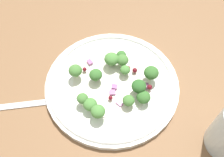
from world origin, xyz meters
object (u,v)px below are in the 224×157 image
object	(u,v)px
broccoli_floret_1	(139,86)
fork	(27,104)
plate	(112,84)
broccoli_floret_2	(98,112)
broccoli_floret_0	(96,77)

from	to	relation	value
broccoli_floret_1	fork	distance (cm)	21.46
plate	broccoli_floret_2	distance (cm)	8.08
plate	broccoli_floret_2	xyz separation A→B (cm)	(-4.12, -6.49, 2.52)
broccoli_floret_2	fork	size ratio (longest dim) A/B	0.14
broccoli_floret_0	fork	bearing A→B (deg)	-176.55
plate	fork	size ratio (longest dim) A/B	1.40
fork	broccoli_floret_1	bearing A→B (deg)	-8.95
plate	fork	xyz separation A→B (cm)	(-16.74, -0.13, -0.61)
plate	broccoli_floret_2	world-z (taller)	broccoli_floret_2
broccoli_floret_1	fork	bearing A→B (deg)	171.05
broccoli_floret_0	broccoli_floret_2	world-z (taller)	broccoli_floret_2
broccoli_floret_1	fork	xyz separation A→B (cm)	(-20.95, 3.30, -3.28)
plate	broccoli_floret_1	xyz separation A→B (cm)	(4.21, -3.42, 2.67)
broccoli_floret_0	broccoli_floret_2	xyz separation A→B (cm)	(-1.21, -7.20, 0.10)
plate	broccoli_floret_0	size ratio (longest dim) A/B	10.33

